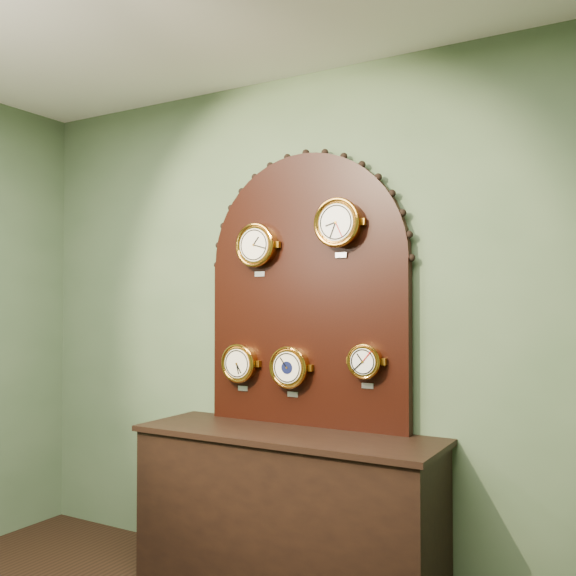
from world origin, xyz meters
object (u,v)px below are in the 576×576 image
Objects in this scene: tide_clock at (365,361)px; arabic_clock at (338,223)px; shop_counter at (286,515)px; roman_clock at (257,245)px; barometer at (290,367)px; hygrometer at (240,363)px; display_board at (306,280)px.

arabic_clock is at bearing -179.21° from tide_clock.
roman_clock is (-0.28, 0.15, 1.43)m from shop_counter.
roman_clock is 0.96× the size of arabic_clock.
barometer is (0.22, 0.00, -0.68)m from roman_clock.
shop_counter is at bearing -157.85° from tide_clock.
hygrometer is at bearing 158.74° from shop_counter.
shop_counter is at bearing -146.40° from arabic_clock.
arabic_clock is 1.11× the size of barometer.
roman_clock is at bearing 179.97° from arabic_clock.
display_board is at bearing 13.46° from roman_clock.
barometer is 0.45m from tide_clock.
shop_counter is 6.80× the size of tide_clock.
display_board is 0.35m from roman_clock.
arabic_clock is at bearing 33.60° from shop_counter.
roman_clock reaches higher than barometer.
display_board is 0.49m from barometer.
roman_clock is at bearing -0.35° from hygrometer.
roman_clock is 0.52m from arabic_clock.
display_board reaches higher than barometer.
display_board is 0.57m from tide_clock.
shop_counter is 5.30× the size of roman_clock.
arabic_clock is 1.15× the size of hygrometer.
shop_counter is 1.46m from roman_clock.
roman_clock reaches higher than hygrometer.
display_board is 5.58× the size of hygrometer.
hygrometer is (-0.62, 0.00, -0.77)m from arabic_clock.
display_board is at bearing 163.61° from arabic_clock.
arabic_clock reaches higher than tide_clock.
arabic_clock is (0.23, -0.07, 0.30)m from display_board.
arabic_clock is at bearing -0.09° from hygrometer.
tide_clock reaches higher than barometer.
display_board reaches higher than roman_clock.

